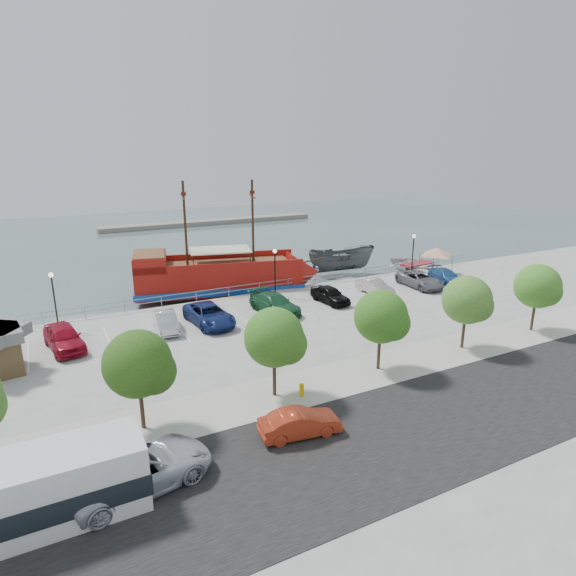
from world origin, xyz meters
name	(u,v)px	position (x,y,z in m)	size (l,w,h in m)	color
ground	(310,328)	(0.00, 0.00, -1.00)	(160.00, 160.00, 0.00)	#3D4D50
land_slab	(554,479)	(0.00, -21.00, -0.60)	(100.00, 58.00, 1.20)	gray
street	(466,411)	(0.00, -16.00, 0.01)	(100.00, 8.00, 0.04)	black
sidewalk	(391,365)	(0.00, -10.00, 0.01)	(100.00, 4.00, 0.05)	#ABA99F
seawall_railing	(269,286)	(0.00, 7.80, 0.53)	(50.00, 0.06, 1.00)	gray
far_shore	(211,222)	(10.00, 55.00, -0.60)	(40.00, 3.00, 0.80)	gray
pirate_ship	(233,276)	(-2.22, 11.39, 0.94)	(18.66, 8.99, 11.56)	maroon
patrol_boat	(341,262)	(11.47, 13.04, 0.48)	(2.88, 7.67, 2.97)	#4B4E52
speedboat	(417,267)	(19.61, 9.61, -0.28)	(4.95, 6.94, 1.44)	silver
dock_west	(100,320)	(-14.82, 9.20, -0.79)	(7.29, 2.08, 0.42)	gray
dock_mid	(332,285)	(7.86, 9.20, -0.81)	(6.70, 1.91, 0.38)	slate
dock_east	(396,276)	(16.17, 9.20, -0.82)	(6.34, 1.81, 0.36)	gray
canopy_tent	(437,248)	(18.50, 5.67, 2.81)	(4.35, 4.35, 3.22)	slate
street_van	(140,469)	(-15.91, -14.18, 0.81)	(2.68, 5.80, 1.61)	#B3B9C3
street_sedan	(300,423)	(-8.58, -13.96, 0.64)	(1.35, 3.87, 1.27)	#AF3219
shuttle_bus	(36,493)	(-19.53, -14.50, 1.30)	(7.60, 2.69, 2.68)	silver
fire_hydrant	(302,389)	(-6.75, -10.80, 0.43)	(0.27, 0.27, 0.79)	#DDAD05
lamp_post_left	(53,290)	(-18.00, 6.50, 2.94)	(0.36, 0.36, 4.28)	black
lamp_post_mid	(275,264)	(0.00, 6.50, 2.94)	(0.36, 0.36, 4.28)	black
lamp_post_right	(413,247)	(16.00, 6.50, 2.94)	(0.36, 0.36, 4.28)	black
tree_b	(141,366)	(-14.85, -10.07, 3.30)	(3.30, 3.20, 5.00)	#473321
tree_c	(277,339)	(-7.85, -10.07, 3.30)	(3.30, 3.20, 5.00)	#473321
tree_d	(384,318)	(-0.85, -10.07, 3.30)	(3.30, 3.20, 5.00)	#473321
tree_e	(469,301)	(6.15, -10.07, 3.30)	(3.30, 3.20, 5.00)	#473321
tree_f	(540,288)	(13.15, -10.07, 3.30)	(3.30, 3.20, 5.00)	#473321
parked_car_a	(64,337)	(-17.79, 2.05, 0.83)	(1.97, 4.89, 1.67)	maroon
parked_car_b	(166,321)	(-10.93, 2.34, 0.69)	(1.46, 4.19, 1.38)	#ADB4BD
parked_car_c	(209,315)	(-7.68, 2.13, 0.76)	(2.52, 5.47, 1.52)	navy
parked_car_d	(275,304)	(-2.10, 2.22, 0.77)	(2.16, 5.31, 1.54)	#1E5632
parked_car_e	(330,295)	(3.30, 2.38, 0.72)	(1.70, 4.22, 1.44)	black
parked_car_f	(375,287)	(8.34, 2.73, 0.66)	(1.41, 4.04, 1.33)	#BFB2B0
parked_car_g	(420,280)	(13.56, 2.55, 0.73)	(2.42, 5.24, 1.46)	slate
parked_car_h	(446,276)	(16.88, 2.50, 0.66)	(1.85, 4.56, 1.32)	#255496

